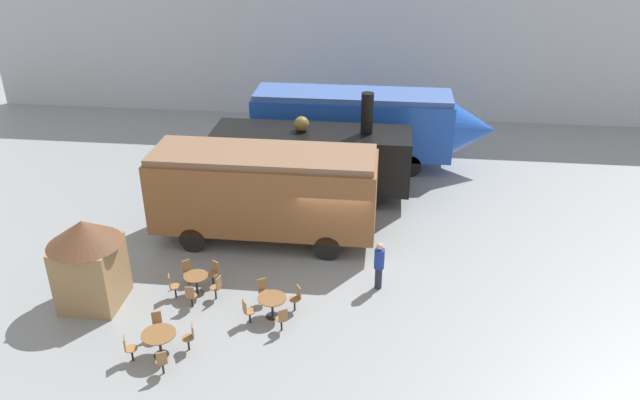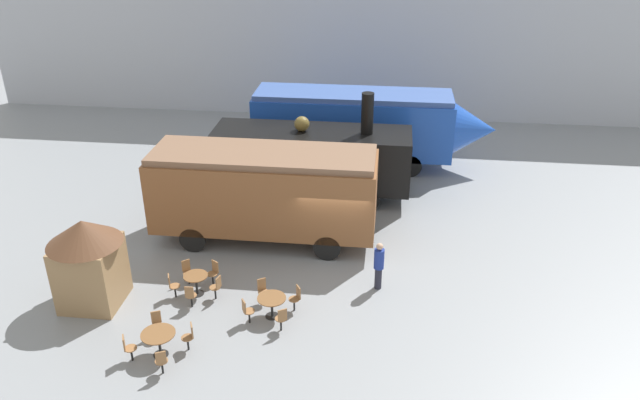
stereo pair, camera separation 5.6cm
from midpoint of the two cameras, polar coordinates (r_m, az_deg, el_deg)
The scene contains 23 objects.
ground_plane at distance 23.23m, azimuth 1.28°, elevation -4.71°, with size 80.00×80.00×0.00m, color gray.
backdrop_wall at distance 35.98m, azimuth 3.72°, elevation 14.43°, with size 44.00×0.15×9.00m.
streamlined_locomotive at distance 29.79m, azimuth 4.51°, elevation 7.00°, with size 11.32×2.57×3.60m.
steam_locomotive at distance 26.65m, azimuth -0.78°, elevation 3.97°, with size 8.35×2.52×4.70m.
passenger_coach_wooden at distance 23.22m, azimuth -5.18°, elevation 1.00°, with size 8.29×2.78×3.56m.
cafe_table_near at distance 21.04m, azimuth -11.33°, elevation -7.18°, with size 0.80×0.80×0.73m.
cafe_table_mid at distance 19.70m, azimuth -4.48°, elevation -9.24°, with size 0.90×0.90×0.71m.
cafe_table_far at distance 18.74m, azimuth -14.59°, elevation -12.08°, with size 0.99×0.99×0.77m.
cafe_chair_0 at distance 20.71m, azimuth -9.48°, elevation -7.78°, with size 0.38×0.36×0.87m.
cafe_chair_1 at distance 21.47m, azimuth -9.74°, elevation -6.44°, with size 0.39×0.40×0.87m.
cafe_chair_2 at distance 21.68m, azimuth -12.10°, elevation -6.32°, with size 0.40×0.41×0.87m.
cafe_chair_3 at distance 21.07m, azimuth -13.42°, elevation -7.54°, with size 0.39×0.38×0.87m.
cafe_chair_4 at distance 20.45m, azimuth -11.82°, elevation -8.50°, with size 0.36×0.36×0.87m.
cafe_chair_5 at distance 20.37m, azimuth -5.31°, elevation -8.14°, with size 0.39×0.40×0.87m.
cafe_chair_6 at distance 19.53m, azimuth -6.76°, elevation -9.95°, with size 0.40×0.39×0.87m.
cafe_chair_7 at distance 19.12m, azimuth -3.57°, elevation -10.72°, with size 0.39×0.40×0.87m.
cafe_chair_8 at distance 19.98m, azimuth -2.24°, elevation -8.82°, with size 0.40×0.39×0.87m.
cafe_chair_9 at distance 18.85m, azimuth -17.22°, elevation -12.72°, with size 0.40×0.38×0.87m.
cafe_chair_10 at distance 18.14m, azimuth -14.34°, elevation -14.06°, with size 0.38×0.40×0.87m.
cafe_chair_11 at distance 18.83m, azimuth -11.88°, elevation -12.02°, with size 0.40×0.38×0.87m.
cafe_chair_12 at distance 19.51m, azimuth -14.73°, elevation -10.83°, with size 0.38×0.40×0.87m.
visitor_person at distance 20.82m, azimuth 5.35°, elevation -5.85°, with size 0.34×0.34×1.73m.
ticket_kiosk at distance 20.99m, azimuth -20.51°, elevation -5.00°, with size 2.34×2.34×3.00m.
Camera 1 is at (1.71, -19.76, 12.10)m, focal length 35.00 mm.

